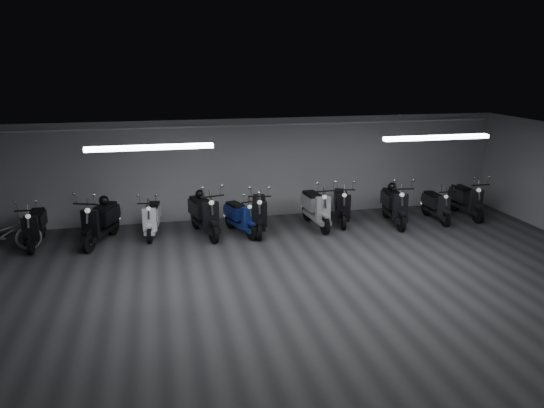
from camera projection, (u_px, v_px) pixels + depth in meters
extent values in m
cube|color=#323234|center=(313.00, 287.00, 10.36)|extent=(14.00, 10.00, 0.01)
cube|color=gray|center=(317.00, 147.00, 9.60)|extent=(14.00, 10.00, 0.01)
cube|color=#969698|center=(263.00, 168.00, 14.69)|extent=(14.00, 0.01, 2.80)
cube|color=#969698|center=(460.00, 363.00, 5.27)|extent=(14.00, 0.01, 2.80)
cube|color=white|center=(150.00, 147.00, 9.93)|extent=(2.40, 0.18, 0.08)
cube|color=white|center=(437.00, 138.00, 11.19)|extent=(2.40, 0.18, 0.08)
cylinder|color=white|center=(263.00, 125.00, 14.28)|extent=(13.60, 0.05, 0.05)
imported|color=white|center=(0.00, 231.00, 11.99)|extent=(1.81, 1.10, 1.11)
sphere|color=black|center=(392.00, 187.00, 14.29)|extent=(0.24, 0.24, 0.24)
sphere|color=black|center=(104.00, 200.00, 12.80)|extent=(0.24, 0.24, 0.24)
sphere|color=black|center=(200.00, 194.00, 13.35)|extent=(0.24, 0.24, 0.24)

